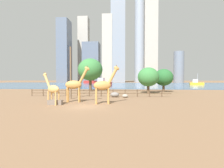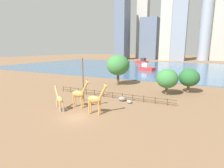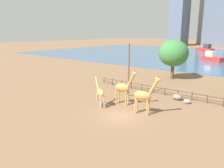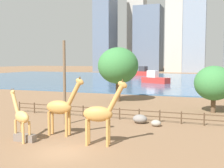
{
  "view_description": "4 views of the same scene",
  "coord_description": "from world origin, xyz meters",
  "px_view_note": "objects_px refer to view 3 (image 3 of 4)",
  "views": [
    {
      "loc": [
        4.52,
        -20.07,
        3.29
      ],
      "look_at": [
        2.39,
        11.03,
        2.34
      ],
      "focal_mm": 28.0,
      "sensor_mm": 36.0,
      "label": 1
    },
    {
      "loc": [
        15.66,
        -19.95,
        10.18
      ],
      "look_at": [
        -2.82,
        18.13,
        1.62
      ],
      "focal_mm": 28.0,
      "sensor_mm": 36.0,
      "label": 2
    },
    {
      "loc": [
        15.27,
        -20.39,
        10.22
      ],
      "look_at": [
        -3.72,
        3.11,
        2.96
      ],
      "focal_mm": 35.0,
      "sensor_mm": 36.0,
      "label": 3
    },
    {
      "loc": [
        9.88,
        -16.96,
        6.47
      ],
      "look_at": [
        1.01,
        7.6,
        4.29
      ],
      "focal_mm": 45.0,
      "sensor_mm": 36.0,
      "label": 4
    }
  ],
  "objects_px": {
    "boat_tug": "(206,49)",
    "boulder_near_fence": "(177,97)",
    "boat_ferry": "(212,58)",
    "utility_pole": "(129,70)",
    "giraffe_companion": "(124,88)",
    "giraffe_young": "(100,92)",
    "feeding_trough": "(102,104)",
    "tree_left_large": "(173,53)",
    "boulder_by_pole": "(187,101)",
    "giraffe_tall": "(144,96)"
  },
  "relations": [
    {
      "from": "giraffe_tall",
      "to": "feeding_trough",
      "type": "bearing_deg",
      "value": 179.51
    },
    {
      "from": "giraffe_tall",
      "to": "giraffe_companion",
      "type": "height_order",
      "value": "giraffe_companion"
    },
    {
      "from": "giraffe_tall",
      "to": "boat_ferry",
      "type": "bearing_deg",
      "value": 85.93
    },
    {
      "from": "giraffe_tall",
      "to": "boat_tug",
      "type": "height_order",
      "value": "giraffe_tall"
    },
    {
      "from": "utility_pole",
      "to": "boat_ferry",
      "type": "xyz_separation_m",
      "value": [
        -1.22,
        52.82,
        -2.86
      ]
    },
    {
      "from": "utility_pole",
      "to": "tree_left_large",
      "type": "height_order",
      "value": "tree_left_large"
    },
    {
      "from": "utility_pole",
      "to": "giraffe_companion",
      "type": "bearing_deg",
      "value": -64.83
    },
    {
      "from": "utility_pole",
      "to": "boat_tug",
      "type": "distance_m",
      "value": 91.23
    },
    {
      "from": "tree_left_large",
      "to": "utility_pole",
      "type": "bearing_deg",
      "value": -89.66
    },
    {
      "from": "boat_ferry",
      "to": "utility_pole",
      "type": "bearing_deg",
      "value": -63.74
    },
    {
      "from": "giraffe_companion",
      "to": "utility_pole",
      "type": "relative_size",
      "value": 0.61
    },
    {
      "from": "boulder_by_pole",
      "to": "tree_left_large",
      "type": "bearing_deg",
      "value": 121.11
    },
    {
      "from": "boulder_near_fence",
      "to": "boat_tug",
      "type": "distance_m",
      "value": 89.51
    },
    {
      "from": "giraffe_young",
      "to": "boat_ferry",
      "type": "xyz_separation_m",
      "value": [
        -0.85,
        59.2,
        -0.62
      ]
    },
    {
      "from": "boulder_by_pole",
      "to": "boat_ferry",
      "type": "relative_size",
      "value": 0.12
    },
    {
      "from": "boulder_near_fence",
      "to": "tree_left_large",
      "type": "distance_m",
      "value": 16.57
    },
    {
      "from": "boat_ferry",
      "to": "boulder_by_pole",
      "type": "bearing_deg",
      "value": -53.79
    },
    {
      "from": "utility_pole",
      "to": "boulder_by_pole",
      "type": "distance_m",
      "value": 9.95
    },
    {
      "from": "utility_pole",
      "to": "boat_tug",
      "type": "height_order",
      "value": "utility_pole"
    },
    {
      "from": "tree_left_large",
      "to": "boat_tug",
      "type": "height_order",
      "value": "tree_left_large"
    },
    {
      "from": "giraffe_young",
      "to": "boulder_by_pole",
      "type": "distance_m",
      "value": 12.8
    },
    {
      "from": "feeding_trough",
      "to": "boat_ferry",
      "type": "bearing_deg",
      "value": 91.12
    },
    {
      "from": "boat_tug",
      "to": "tree_left_large",
      "type": "bearing_deg",
      "value": 128.37
    },
    {
      "from": "tree_left_large",
      "to": "giraffe_young",
      "type": "bearing_deg",
      "value": -90.67
    },
    {
      "from": "giraffe_tall",
      "to": "boulder_near_fence",
      "type": "bearing_deg",
      "value": 72.03
    },
    {
      "from": "giraffe_young",
      "to": "utility_pole",
      "type": "height_order",
      "value": "utility_pole"
    },
    {
      "from": "giraffe_young",
      "to": "boat_ferry",
      "type": "height_order",
      "value": "giraffe_young"
    },
    {
      "from": "feeding_trough",
      "to": "boat_ferry",
      "type": "relative_size",
      "value": 0.22
    },
    {
      "from": "giraffe_companion",
      "to": "giraffe_young",
      "type": "xyz_separation_m",
      "value": [
        -2.13,
        -2.65,
        -0.46
      ]
    },
    {
      "from": "utility_pole",
      "to": "boulder_by_pole",
      "type": "height_order",
      "value": "utility_pole"
    },
    {
      "from": "giraffe_companion",
      "to": "utility_pole",
      "type": "distance_m",
      "value": 4.49
    },
    {
      "from": "utility_pole",
      "to": "boat_ferry",
      "type": "relative_size",
      "value": 1.01
    },
    {
      "from": "feeding_trough",
      "to": "boat_tug",
      "type": "distance_m",
      "value": 97.5
    },
    {
      "from": "boulder_near_fence",
      "to": "giraffe_tall",
      "type": "bearing_deg",
      "value": -96.79
    },
    {
      "from": "boat_tug",
      "to": "boulder_near_fence",
      "type": "bearing_deg",
      "value": 131.13
    },
    {
      "from": "giraffe_young",
      "to": "boat_ferry",
      "type": "relative_size",
      "value": 0.5
    },
    {
      "from": "giraffe_young",
      "to": "boulder_near_fence",
      "type": "xyz_separation_m",
      "value": [
        7.39,
        9.51,
        -1.54
      ]
    },
    {
      "from": "giraffe_companion",
      "to": "giraffe_tall",
      "type": "bearing_deg",
      "value": -25.01
    },
    {
      "from": "boulder_near_fence",
      "to": "boulder_by_pole",
      "type": "relative_size",
      "value": 1.51
    },
    {
      "from": "giraffe_companion",
      "to": "boat_tug",
      "type": "xyz_separation_m",
      "value": [
        -16.02,
        93.8,
        -0.93
      ]
    },
    {
      "from": "boulder_near_fence",
      "to": "boulder_by_pole",
      "type": "height_order",
      "value": "boulder_near_fence"
    },
    {
      "from": "boat_tug",
      "to": "boat_ferry",
      "type": "bearing_deg",
      "value": 136.67
    },
    {
      "from": "giraffe_tall",
      "to": "boat_ferry",
      "type": "height_order",
      "value": "giraffe_tall"
    },
    {
      "from": "giraffe_tall",
      "to": "giraffe_companion",
      "type": "bearing_deg",
      "value": 149.48
    },
    {
      "from": "boulder_by_pole",
      "to": "boat_tug",
      "type": "distance_m",
      "value": 90.74
    },
    {
      "from": "boulder_by_pole",
      "to": "boat_tug",
      "type": "bearing_deg",
      "value": 104.76
    },
    {
      "from": "giraffe_companion",
      "to": "giraffe_young",
      "type": "bearing_deg",
      "value": -134.45
    },
    {
      "from": "giraffe_tall",
      "to": "giraffe_companion",
      "type": "relative_size",
      "value": 0.99
    },
    {
      "from": "giraffe_companion",
      "to": "feeding_trough",
      "type": "height_order",
      "value": "giraffe_companion"
    },
    {
      "from": "feeding_trough",
      "to": "giraffe_young",
      "type": "bearing_deg",
      "value": -179.3
    }
  ]
}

